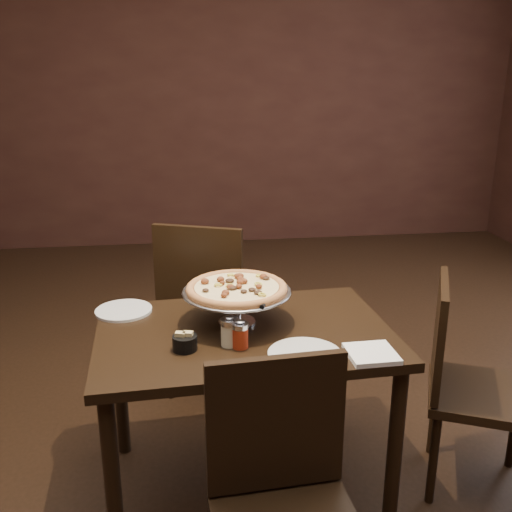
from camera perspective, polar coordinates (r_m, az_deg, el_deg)
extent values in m
cube|color=black|center=(2.56, -0.83, -20.69)|extent=(6.00, 7.00, 0.02)
cube|color=black|center=(5.52, -5.45, 15.61)|extent=(6.00, 0.02, 2.80)
cube|color=black|center=(2.14, -1.16, -7.87)|extent=(1.12, 0.78, 0.04)
cylinder|color=black|center=(2.04, -14.15, -21.07)|extent=(0.05, 0.05, 0.64)
cylinder|color=black|center=(2.18, 13.73, -18.11)|extent=(0.05, 0.05, 0.64)
cylinder|color=black|center=(2.55, -13.44, -12.51)|extent=(0.05, 0.05, 0.64)
cylinder|color=black|center=(2.66, 8.33, -10.76)|extent=(0.05, 0.05, 0.64)
cylinder|color=silver|center=(2.19, -1.91, -6.59)|extent=(0.14, 0.14, 0.01)
cylinder|color=silver|center=(2.16, -1.92, -5.16)|extent=(0.03, 0.03, 0.11)
cylinder|color=silver|center=(2.14, -1.94, -3.73)|extent=(0.10, 0.10, 0.01)
cylinder|color=#99999E|center=(2.14, -1.94, -3.58)|extent=(0.40, 0.40, 0.01)
torus|color=#99999E|center=(2.14, -1.94, -3.55)|extent=(0.41, 0.41, 0.01)
cylinder|color=#A96532|center=(2.14, -1.94, -3.35)|extent=(0.37, 0.37, 0.01)
torus|color=#A96532|center=(2.14, -1.94, -3.25)|extent=(0.38, 0.38, 0.03)
cylinder|color=#E4C57D|center=(2.13, -1.95, -3.12)|extent=(0.32, 0.32, 0.01)
cylinder|color=beige|center=(2.00, -2.67, -7.86)|extent=(0.06, 0.06, 0.08)
cylinder|color=silver|center=(1.98, -2.69, -6.56)|extent=(0.06, 0.06, 0.02)
ellipsoid|color=silver|center=(1.98, -2.70, -6.13)|extent=(0.03, 0.03, 0.01)
cylinder|color=maroon|center=(1.99, -1.59, -8.17)|extent=(0.06, 0.06, 0.07)
cylinder|color=silver|center=(1.97, -1.60, -6.97)|extent=(0.06, 0.06, 0.02)
ellipsoid|color=silver|center=(1.96, -1.60, -6.58)|extent=(0.03, 0.03, 0.01)
cylinder|color=black|center=(1.99, -7.13, -8.60)|extent=(0.09, 0.09, 0.05)
cube|color=#D9C17D|center=(1.98, -7.56, -8.31)|extent=(0.04, 0.03, 0.06)
cube|color=#D9C17D|center=(1.98, -6.81, -8.28)|extent=(0.04, 0.03, 0.06)
cube|color=white|center=(1.98, 11.47, -9.56)|extent=(0.16, 0.16, 0.02)
cylinder|color=silver|center=(2.35, -13.09, -5.32)|extent=(0.22, 0.22, 0.01)
cylinder|color=silver|center=(1.94, 4.92, -9.82)|extent=(0.25, 0.25, 0.01)
cone|color=silver|center=(2.02, 0.94, -4.75)|extent=(0.13, 0.13, 0.00)
cylinder|color=black|center=(2.02, 0.94, -4.67)|extent=(0.06, 0.11, 0.02)
cube|color=black|center=(2.94, -4.42, -5.22)|extent=(0.56, 0.56, 0.04)
cube|color=black|center=(2.68, -5.82, -1.72)|extent=(0.41, 0.18, 0.45)
cylinder|color=black|center=(3.14, -0.29, -8.20)|extent=(0.04, 0.04, 0.42)
cylinder|color=black|center=(3.24, -6.33, -7.53)|extent=(0.04, 0.04, 0.42)
cylinder|color=black|center=(2.85, -2.01, -11.15)|extent=(0.04, 0.04, 0.42)
cylinder|color=black|center=(2.95, -8.64, -10.27)|extent=(0.04, 0.04, 0.42)
cube|color=black|center=(1.67, 2.01, -16.40)|extent=(0.40, 0.05, 0.42)
cube|color=black|center=(2.42, 21.68, -12.77)|extent=(0.52, 0.52, 0.04)
cube|color=black|center=(2.30, 17.88, -7.36)|extent=(0.19, 0.37, 0.41)
cylinder|color=black|center=(2.38, 17.32, -18.79)|extent=(0.03, 0.03, 0.39)
cylinder|color=black|center=(2.65, 17.38, -14.78)|extent=(0.03, 0.03, 0.39)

